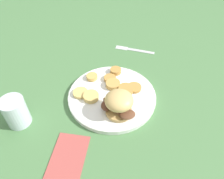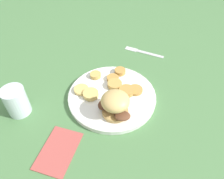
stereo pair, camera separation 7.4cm
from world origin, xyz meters
TOP-DOWN VIEW (x-y plane):
  - ground_plane at (0.00, 0.00)m, footprint 4.00×4.00m
  - dinner_plate at (0.00, 0.00)m, footprint 0.31×0.31m
  - sandwich at (0.06, -0.05)m, footprint 0.13×0.09m
  - potato_round_0 at (0.03, 0.04)m, footprint 0.05×0.05m
  - potato_round_1 at (0.04, 0.07)m, footprint 0.05×0.05m
  - potato_round_2 at (-0.05, 0.06)m, footprint 0.04×0.04m
  - potato_round_3 at (-0.02, 0.04)m, footprint 0.05×0.05m
  - potato_round_4 at (-0.05, -0.06)m, footprint 0.05×0.05m
  - potato_round_5 at (-0.06, 0.10)m, footprint 0.04×0.04m
  - potato_round_6 at (-0.09, -0.07)m, footprint 0.05×0.05m
  - potato_round_7 at (-0.11, 0.02)m, footprint 0.04×0.04m
  - fork at (-0.10, 0.29)m, footprint 0.17×0.08m
  - drinking_glass at (-0.17, -0.26)m, footprint 0.07×0.07m
  - napkin at (0.04, -0.25)m, footprint 0.16×0.18m

SIDE VIEW (x-z plane):
  - ground_plane at x=0.00m, z-range 0.00..0.00m
  - fork at x=-0.10m, z-range 0.00..0.00m
  - napkin at x=0.04m, z-range 0.00..0.01m
  - dinner_plate at x=0.00m, z-range 0.00..0.02m
  - potato_round_1 at x=0.04m, z-range 0.02..0.03m
  - potato_round_6 at x=-0.09m, z-range 0.02..0.03m
  - potato_round_2 at x=-0.05m, z-range 0.02..0.03m
  - potato_round_7 at x=-0.11m, z-range 0.02..0.03m
  - potato_round_0 at x=0.03m, z-range 0.02..0.03m
  - potato_round_5 at x=-0.06m, z-range 0.02..0.03m
  - potato_round_4 at x=-0.05m, z-range 0.02..0.03m
  - potato_round_3 at x=-0.02m, z-range 0.02..0.03m
  - drinking_glass at x=-0.17m, z-range 0.00..0.10m
  - sandwich at x=0.06m, z-range 0.02..0.10m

